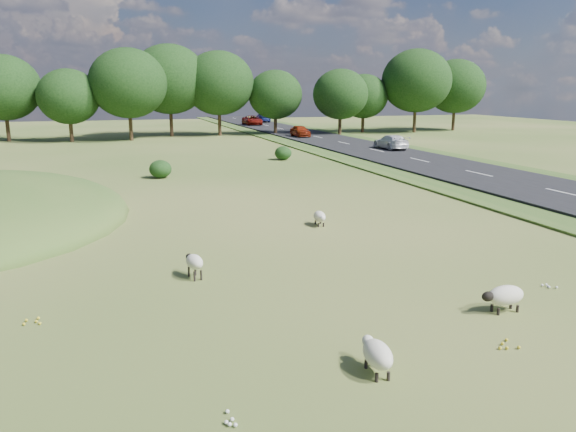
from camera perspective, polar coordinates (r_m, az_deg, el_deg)
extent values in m
plane|color=#335A1C|center=(38.08, -10.28, 3.41)|extent=(160.00, 160.00, 0.00)
cube|color=black|center=(53.73, 9.93, 6.25)|extent=(8.00, 150.00, 0.25)
cylinder|color=black|center=(74.49, -26.60, 8.18)|extent=(0.44, 0.44, 3.61)
ellipsoid|color=black|center=(74.36, -26.95, 11.55)|extent=(8.41, 8.41, 7.57)
cylinder|color=black|center=(70.97, -21.18, 8.26)|extent=(0.44, 0.44, 3.02)
ellipsoid|color=black|center=(70.83, -21.42, 11.23)|extent=(7.04, 7.04, 6.34)
cylinder|color=black|center=(70.44, -15.70, 8.97)|extent=(0.44, 0.44, 3.90)
ellipsoid|color=black|center=(70.32, -15.94, 12.84)|extent=(9.09, 9.09, 8.18)
cylinder|color=black|center=(75.72, -11.78, 9.53)|extent=(0.44, 0.44, 4.22)
ellipsoid|color=black|center=(75.62, -11.97, 13.44)|extent=(9.85, 9.85, 8.86)
cylinder|color=black|center=(75.70, -6.96, 9.60)|extent=(0.44, 0.44, 3.94)
ellipsoid|color=black|center=(75.59, -7.07, 13.25)|extent=(9.20, 9.20, 8.28)
cylinder|color=black|center=(76.57, -1.29, 9.40)|extent=(0.44, 0.44, 3.09)
ellipsoid|color=black|center=(76.43, -1.30, 12.23)|extent=(7.20, 7.20, 6.48)
cylinder|color=black|center=(75.89, 5.29, 9.34)|extent=(0.44, 0.44, 3.12)
ellipsoid|color=black|center=(75.76, 5.35, 12.22)|extent=(7.29, 7.29, 6.56)
cylinder|color=black|center=(81.45, 7.60, 9.45)|extent=(0.44, 0.44, 2.93)
ellipsoid|color=black|center=(81.33, 7.68, 11.97)|extent=(6.84, 6.84, 6.16)
cylinder|color=black|center=(82.63, 12.74, 9.72)|extent=(0.44, 0.44, 4.16)
ellipsoid|color=black|center=(82.54, 12.92, 13.25)|extent=(9.71, 9.71, 8.74)
cylinder|color=black|center=(88.37, 16.46, 9.56)|extent=(0.44, 0.44, 3.74)
ellipsoid|color=black|center=(88.27, 16.65, 12.51)|extent=(8.72, 8.72, 7.84)
ellipsoid|color=black|center=(40.10, -12.84, 4.67)|extent=(1.54, 1.54, 1.26)
ellipsoid|color=black|center=(49.19, -0.50, 6.41)|extent=(1.47, 1.47, 1.20)
ellipsoid|color=beige|center=(18.61, -9.48, -4.61)|extent=(0.66, 0.99, 0.47)
ellipsoid|color=black|center=(19.04, -10.00, -4.12)|extent=(0.28, 0.34, 0.23)
cylinder|color=black|center=(18.93, -10.04, -5.60)|extent=(0.07, 0.07, 0.33)
cylinder|color=black|center=(19.00, -9.39, -5.50)|extent=(0.07, 0.07, 0.33)
cylinder|color=black|center=(18.46, -9.48, -6.06)|extent=(0.07, 0.07, 0.33)
cylinder|color=black|center=(18.53, -8.82, -5.96)|extent=(0.07, 0.07, 0.33)
ellipsoid|color=beige|center=(16.82, 21.25, -7.52)|extent=(1.10, 0.60, 0.56)
ellipsoid|color=black|center=(16.45, 19.65, -7.70)|extent=(0.36, 0.27, 0.28)
cylinder|color=black|center=(16.66, 20.59, -9.07)|extent=(0.08, 0.08, 0.21)
cylinder|color=black|center=(16.86, 20.00, -8.77)|extent=(0.08, 0.08, 0.21)
cylinder|color=black|center=(17.06, 22.28, -8.71)|extent=(0.08, 0.08, 0.21)
cylinder|color=black|center=(17.25, 21.69, -8.42)|extent=(0.08, 0.08, 0.21)
ellipsoid|color=beige|center=(25.48, 3.22, -0.04)|extent=(0.61, 1.00, 0.49)
ellipsoid|color=silver|center=(24.99, 3.52, -0.23)|extent=(0.26, 0.33, 0.24)
cylinder|color=black|center=(25.33, 3.63, -0.90)|extent=(0.07, 0.07, 0.18)
cylinder|color=black|center=(25.27, 3.11, -0.93)|extent=(0.07, 0.07, 0.18)
cylinder|color=black|center=(25.85, 3.32, -0.62)|extent=(0.07, 0.07, 0.18)
cylinder|color=black|center=(25.79, 2.81, -0.64)|extent=(0.07, 0.07, 0.18)
ellipsoid|color=beige|center=(12.64, 9.09, -13.70)|extent=(0.65, 1.11, 0.55)
ellipsoid|color=silver|center=(13.10, 8.13, -12.48)|extent=(0.29, 0.37, 0.27)
cylinder|color=black|center=(13.02, 7.94, -14.67)|extent=(0.08, 0.08, 0.20)
cylinder|color=black|center=(13.11, 9.06, -14.51)|extent=(0.08, 0.08, 0.20)
cylinder|color=black|center=(12.51, 9.00, -15.92)|extent=(0.08, 0.08, 0.20)
cylinder|color=black|center=(12.60, 10.16, -15.73)|extent=(0.08, 0.08, 0.20)
imported|color=#962B10|center=(70.58, 1.25, 8.64)|extent=(1.67, 4.15, 1.42)
imported|color=white|center=(56.91, 10.41, 7.42)|extent=(1.94, 4.78, 1.39)
imported|color=navy|center=(102.29, -2.63, 9.94)|extent=(2.10, 5.17, 1.50)
imported|color=maroon|center=(93.88, -3.65, 9.68)|extent=(2.52, 5.46, 1.52)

